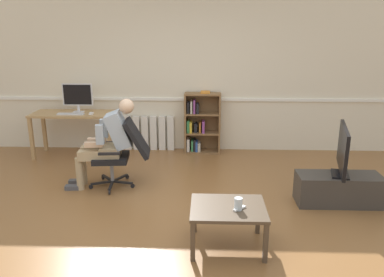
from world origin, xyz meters
TOP-DOWN VIEW (x-y plane):
  - ground_plane at (0.00, 0.00)m, footprint 18.00×18.00m
  - back_wall at (0.00, 2.65)m, footprint 12.00×0.13m
  - computer_desk at (-1.90, 2.15)m, footprint 1.39×0.59m
  - imac_monitor at (-1.83, 2.23)m, footprint 0.51×0.14m
  - keyboard at (-1.90, 2.01)m, footprint 0.44×0.12m
  - computer_mouse at (-1.56, 2.03)m, footprint 0.06×0.10m
  - bookshelf at (0.23, 2.44)m, footprint 0.62×0.29m
  - radiator at (-0.69, 2.54)m, footprint 0.89×0.08m
  - office_chair at (-0.80, 0.86)m, footprint 0.85×0.62m
  - person_seated at (-1.00, 0.85)m, footprint 0.98×0.41m
  - tv_stand at (1.99, 0.40)m, footprint 1.03×0.39m
  - tv_screen at (1.99, 0.40)m, footprint 0.27×0.86m
  - coffee_table at (0.56, -0.63)m, footprint 0.74×0.60m
  - drinking_glass at (0.65, -0.69)m, footprint 0.08×0.08m
  - spare_remote at (0.67, -0.69)m, footprint 0.13×0.13m

SIDE VIEW (x-z plane):
  - ground_plane at x=0.00m, z-range 0.00..0.00m
  - tv_stand at x=1.99m, z-range 0.00..0.38m
  - radiator at x=-0.69m, z-range 0.00..0.62m
  - coffee_table at x=0.56m, z-range 0.16..0.60m
  - spare_remote at x=0.67m, z-range 0.43..0.45m
  - drinking_glass at x=0.65m, z-range 0.43..0.56m
  - bookshelf at x=0.23m, z-range -0.03..1.05m
  - office_chair at x=-0.80m, z-range 0.04..0.99m
  - computer_desk at x=-1.90m, z-range 0.27..1.03m
  - person_seated at x=-1.00m, z-range 0.04..1.27m
  - tv_screen at x=1.99m, z-range 0.40..1.00m
  - keyboard at x=-1.90m, z-range 0.76..0.78m
  - computer_mouse at x=-1.56m, z-range 0.76..0.79m
  - imac_monitor at x=-1.83m, z-range 0.79..1.27m
  - back_wall at x=0.00m, z-range 0.00..2.70m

